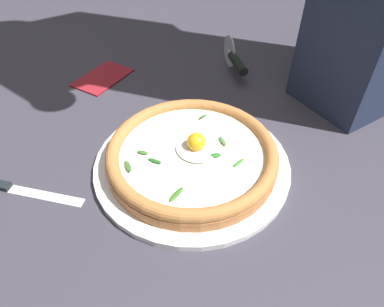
% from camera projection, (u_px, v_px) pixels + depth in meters
% --- Properties ---
extents(ground_plane, '(2.40, 2.40, 0.03)m').
position_uv_depth(ground_plane, '(197.00, 183.00, 0.62)').
color(ground_plane, '#393641').
rests_on(ground_plane, ground).
extents(pizza_plate, '(0.36, 0.36, 0.01)m').
position_uv_depth(pizza_plate, '(192.00, 164.00, 0.63)').
color(pizza_plate, white).
rests_on(pizza_plate, ground).
extents(pizza, '(0.31, 0.31, 0.06)m').
position_uv_depth(pizza, '(192.00, 154.00, 0.61)').
color(pizza, '#B8713F').
rests_on(pizza, pizza_plate).
extents(pizza_cutter, '(0.13, 0.10, 0.08)m').
position_uv_depth(pizza_cutter, '(235.00, 59.00, 0.85)').
color(pizza_cutter, silver).
rests_on(pizza_cutter, ground).
extents(table_knife, '(0.20, 0.11, 0.01)m').
position_uv_depth(table_knife, '(7.00, 187.00, 0.59)').
color(table_knife, silver).
rests_on(table_knife, ground).
extents(folded_napkin, '(0.11, 0.15, 0.01)m').
position_uv_depth(folded_napkin, '(103.00, 77.00, 0.86)').
color(folded_napkin, maroon).
rests_on(folded_napkin, ground).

